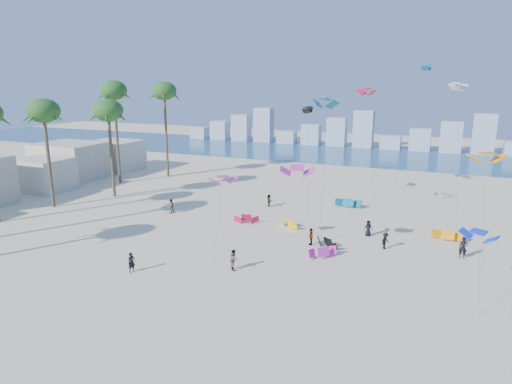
% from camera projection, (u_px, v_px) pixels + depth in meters
% --- Properties ---
extents(ground, '(220.00, 220.00, 0.00)m').
position_uv_depth(ground, '(127.00, 300.00, 31.60)').
color(ground, beige).
rests_on(ground, ground).
extents(ocean, '(220.00, 220.00, 0.00)m').
position_uv_depth(ocean, '(347.00, 153.00, 95.77)').
color(ocean, navy).
rests_on(ocean, ground).
extents(kitesurfer_near, '(0.61, 0.71, 1.65)m').
position_uv_depth(kitesurfer_near, '(132.00, 262.00, 36.10)').
color(kitesurfer_near, black).
rests_on(kitesurfer_near, ground).
extents(kitesurfer_mid, '(1.02, 1.04, 1.70)m').
position_uv_depth(kitesurfer_mid, '(234.00, 260.00, 36.59)').
color(kitesurfer_mid, gray).
rests_on(kitesurfer_mid, ground).
extents(kitesurfers_far, '(31.76, 11.90, 1.90)m').
position_uv_depth(kitesurfers_far, '(308.00, 222.00, 46.47)').
color(kitesurfers_far, black).
rests_on(kitesurfers_far, ground).
extents(grounded_kites, '(23.39, 18.77, 1.02)m').
position_uv_depth(grounded_kites, '(338.00, 226.00, 46.27)').
color(grounded_kites, red).
rests_on(grounded_kites, ground).
extents(flying_kites, '(30.73, 29.32, 17.25)m').
position_uv_depth(flying_kites, '(390.00, 118.00, 44.49)').
color(flying_kites, '#D72FAB').
rests_on(flying_kites, ground).
extents(palm_row, '(9.42, 44.80, 15.45)m').
position_uv_depth(palm_row, '(52.00, 107.00, 51.81)').
color(palm_row, brown).
rests_on(palm_row, ground).
extents(beachfront_buildings, '(11.50, 43.00, 6.00)m').
position_uv_depth(beachfront_buildings, '(27.00, 172.00, 62.47)').
color(beachfront_buildings, beige).
rests_on(beachfront_buildings, ground).
extents(distant_skyline, '(85.00, 3.00, 8.40)m').
position_uv_depth(distant_skyline, '(352.00, 133.00, 104.39)').
color(distant_skyline, '#9EADBF').
rests_on(distant_skyline, ground).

